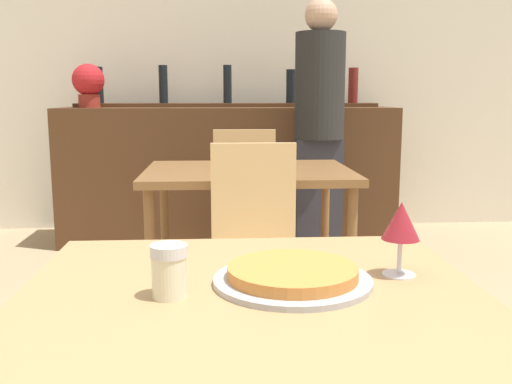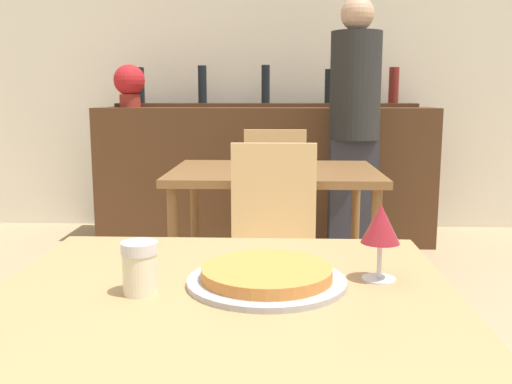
{
  "view_description": "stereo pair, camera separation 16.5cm",
  "coord_description": "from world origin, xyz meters",
  "px_view_note": "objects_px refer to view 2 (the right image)",
  "views": [
    {
      "loc": [
        -0.06,
        -1.07,
        1.16
      ],
      "look_at": [
        0.04,
        0.55,
        0.88
      ],
      "focal_mm": 40.0,
      "sensor_mm": 36.0,
      "label": 1
    },
    {
      "loc": [
        0.11,
        -1.07,
        1.16
      ],
      "look_at": [
        0.04,
        0.55,
        0.88
      ],
      "focal_mm": 40.0,
      "sensor_mm": 36.0,
      "label": 2
    }
  ],
  "objects_px": {
    "chair_far_side_front": "(273,237)",
    "chair_far_side_back": "(275,192)",
    "person_standing": "(354,121)",
    "potted_plant": "(129,83)",
    "pizza_tray": "(267,276)",
    "cheese_shaker": "(140,267)",
    "wine_glass": "(381,226)"
  },
  "relations": [
    {
      "from": "chair_far_side_back",
      "to": "person_standing",
      "type": "relative_size",
      "value": 0.53
    },
    {
      "from": "person_standing",
      "to": "chair_far_side_back",
      "type": "bearing_deg",
      "value": -148.16
    },
    {
      "from": "chair_far_side_front",
      "to": "potted_plant",
      "type": "relative_size",
      "value": 2.88
    },
    {
      "from": "pizza_tray",
      "to": "person_standing",
      "type": "height_order",
      "value": "person_standing"
    },
    {
      "from": "pizza_tray",
      "to": "wine_glass",
      "type": "height_order",
      "value": "wine_glass"
    },
    {
      "from": "chair_far_side_front",
      "to": "potted_plant",
      "type": "xyz_separation_m",
      "value": [
        -1.14,
        2.02,
        0.7
      ]
    },
    {
      "from": "person_standing",
      "to": "chair_far_side_front",
      "type": "bearing_deg",
      "value": -109.66
    },
    {
      "from": "cheese_shaker",
      "to": "wine_glass",
      "type": "xyz_separation_m",
      "value": [
        0.47,
        0.1,
        0.06
      ]
    },
    {
      "from": "wine_glass",
      "to": "pizza_tray",
      "type": "bearing_deg",
      "value": -170.81
    },
    {
      "from": "chair_far_side_front",
      "to": "person_standing",
      "type": "height_order",
      "value": "person_standing"
    },
    {
      "from": "pizza_tray",
      "to": "potted_plant",
      "type": "height_order",
      "value": "potted_plant"
    },
    {
      "from": "person_standing",
      "to": "pizza_tray",
      "type": "bearing_deg",
      "value": -100.79
    },
    {
      "from": "wine_glass",
      "to": "potted_plant",
      "type": "xyz_separation_m",
      "value": [
        -1.37,
        3.3,
        0.35
      ]
    },
    {
      "from": "cheese_shaker",
      "to": "chair_far_side_back",
      "type": "bearing_deg",
      "value": 84.53
    },
    {
      "from": "chair_far_side_back",
      "to": "person_standing",
      "type": "distance_m",
      "value": 0.76
    },
    {
      "from": "person_standing",
      "to": "wine_glass",
      "type": "distance_m",
      "value": 2.79
    },
    {
      "from": "person_standing",
      "to": "potted_plant",
      "type": "bearing_deg",
      "value": 162.39
    },
    {
      "from": "chair_far_side_back",
      "to": "wine_glass",
      "type": "bearing_deg",
      "value": 95.39
    },
    {
      "from": "chair_far_side_back",
      "to": "cheese_shaker",
      "type": "height_order",
      "value": "chair_far_side_back"
    },
    {
      "from": "chair_far_side_back",
      "to": "person_standing",
      "type": "xyz_separation_m",
      "value": [
        0.53,
        0.33,
        0.43
      ]
    },
    {
      "from": "chair_far_side_front",
      "to": "chair_far_side_back",
      "type": "height_order",
      "value": "same"
    },
    {
      "from": "cheese_shaker",
      "to": "person_standing",
      "type": "relative_size",
      "value": 0.06
    },
    {
      "from": "pizza_tray",
      "to": "wine_glass",
      "type": "distance_m",
      "value": 0.25
    },
    {
      "from": "pizza_tray",
      "to": "wine_glass",
      "type": "xyz_separation_m",
      "value": [
        0.23,
        0.04,
        0.1
      ]
    },
    {
      "from": "cheese_shaker",
      "to": "pizza_tray",
      "type": "bearing_deg",
      "value": 14.66
    },
    {
      "from": "pizza_tray",
      "to": "person_standing",
      "type": "xyz_separation_m",
      "value": [
        0.53,
        2.81,
        0.18
      ]
    },
    {
      "from": "potted_plant",
      "to": "chair_far_side_front",
      "type": "bearing_deg",
      "value": -60.69
    },
    {
      "from": "pizza_tray",
      "to": "person_standing",
      "type": "distance_m",
      "value": 2.86
    },
    {
      "from": "cheese_shaker",
      "to": "wine_glass",
      "type": "relative_size",
      "value": 0.64
    },
    {
      "from": "cheese_shaker",
      "to": "potted_plant",
      "type": "height_order",
      "value": "potted_plant"
    },
    {
      "from": "wine_glass",
      "to": "potted_plant",
      "type": "distance_m",
      "value": 3.59
    },
    {
      "from": "chair_far_side_back",
      "to": "person_standing",
      "type": "bearing_deg",
      "value": -148.16
    }
  ]
}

